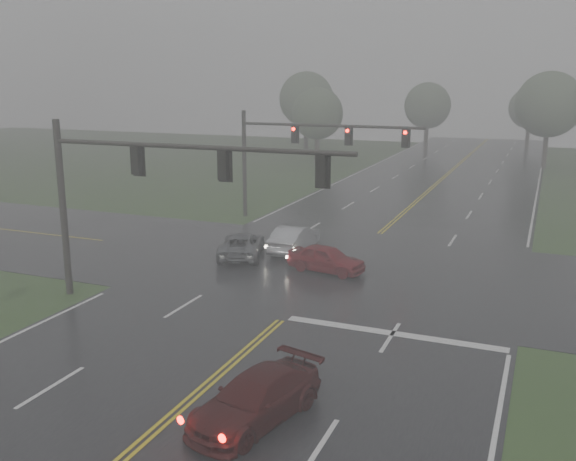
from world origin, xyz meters
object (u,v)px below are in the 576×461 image
at_px(sedan_silver, 294,252).
at_px(signal_gantry_near, 140,179).
at_px(sedan_red, 326,272).
at_px(signal_gantry_far, 296,145).
at_px(car_grey, 242,257).
at_px(sedan_maroon, 256,421).

distance_m(sedan_silver, signal_gantry_near, 12.18).
bearing_deg(sedan_red, sedan_silver, 53.82).
height_order(sedan_silver, signal_gantry_far, signal_gantry_far).
relative_size(signal_gantry_near, signal_gantry_far, 1.07).
xyz_separation_m(sedan_silver, car_grey, (-2.26, -2.07, 0.00)).
distance_m(sedan_red, sedan_silver, 4.19).
bearing_deg(signal_gantry_near, sedan_red, 53.43).
relative_size(sedan_maroon, car_grey, 1.00).
bearing_deg(car_grey, sedan_silver, -156.00).
height_order(sedan_silver, car_grey, sedan_silver).
xyz_separation_m(sedan_maroon, car_grey, (-8.03, 15.38, 0.00)).
bearing_deg(signal_gantry_far, car_grey, -86.09).
bearing_deg(car_grey, sedan_maroon, 99.05).
bearing_deg(sedan_silver, signal_gantry_near, 74.86).
xyz_separation_m(sedan_maroon, signal_gantry_near, (-8.44, 6.91, 5.48)).
relative_size(car_grey, signal_gantry_near, 0.35).
height_order(sedan_red, signal_gantry_near, signal_gantry_near).
relative_size(sedan_silver, signal_gantry_far, 0.36).
distance_m(car_grey, signal_gantry_near, 10.10).
relative_size(sedan_maroon, sedan_silver, 1.04).
distance_m(sedan_silver, signal_gantry_far, 9.69).
distance_m(sedan_red, signal_gantry_near, 10.88).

